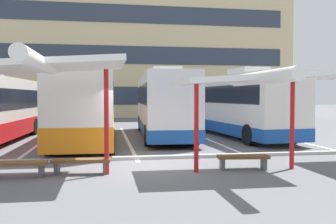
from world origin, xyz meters
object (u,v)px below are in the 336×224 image
Objects in this scene: coach_bus_2 at (163,105)px; bench_2 at (81,163)px; coach_bus_3 at (237,105)px; bench_1 at (16,166)px; waiting_shelter_2 at (249,81)px; bench_3 at (243,159)px; coach_bus_1 at (88,107)px; waiting_shelter_1 at (46,68)px.

bench_2 is at bearing -112.29° from coach_bus_2.
coach_bus_2 is at bearing 171.71° from coach_bus_3.
waiting_shelter_2 is at bearing -3.31° from bench_1.
bench_3 is at bearing 90.00° from waiting_shelter_2.
coach_bus_2 is 4.24m from coach_bus_3.
coach_bus_3 is 13.64m from bench_1.
coach_bus_2 is 6.80× the size of bench_3.
coach_bus_1 is at bearing 121.42° from bench_3.
bench_1 is at bearing -174.10° from bench_2.
coach_bus_3 is 6.61× the size of bench_3.
bench_2 is at bearing 173.37° from waiting_shelter_2.
coach_bus_3 reaches higher than bench_2.
waiting_shelter_1 is at bearing -94.76° from coach_bus_1.
bench_2 is 5.56m from waiting_shelter_2.
bench_1 and bench_3 have the same top height.
waiting_shelter_2 reaches higher than bench_2.
coach_bus_1 reaches higher than bench_3.
bench_2 is at bearing 5.90° from bench_1.
bench_3 is (1.01, -9.80, -1.47)m from coach_bus_2.
waiting_shelter_2 is at bearing -90.00° from bench_3.
bench_2 is (0.17, -8.26, -1.39)m from coach_bus_1.
coach_bus_3 is at bearing 70.89° from bench_3.
waiting_shelter_1 is (-9.05, -9.49, 1.30)m from coach_bus_3.
bench_2 is (-8.15, -9.03, -1.46)m from coach_bus_3.
coach_bus_2 is at bearing 18.55° from coach_bus_1.
bench_2 is (0.90, 0.46, -2.76)m from waiting_shelter_1.
bench_1 is at bearing -137.18° from coach_bus_3.
bench_3 is (0.00, 0.42, -2.43)m from waiting_shelter_2.
coach_bus_1 is 9.96m from bench_3.
coach_bus_2 is 11.48m from bench_1.
coach_bus_2 is at bearing 59.66° from bench_1.
coach_bus_2 is at bearing 67.71° from bench_2.
bench_1 is at bearing -179.73° from bench_3.
coach_bus_3 is (4.19, -0.61, -0.01)m from coach_bus_2.
bench_3 is at bearing -109.11° from coach_bus_3.
coach_bus_3 is 2.47× the size of waiting_shelter_2.
waiting_shelter_2 is at bearing -1.15° from waiting_shelter_1.
coach_bus_1 is 4.35m from coach_bus_2.
bench_3 is (-3.18, -9.19, -1.46)m from coach_bus_3.
coach_bus_2 is at bearing 95.90° from bench_3.
waiting_shelter_1 is 5.88m from waiting_shelter_2.
coach_bus_1 reaches higher than bench_1.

